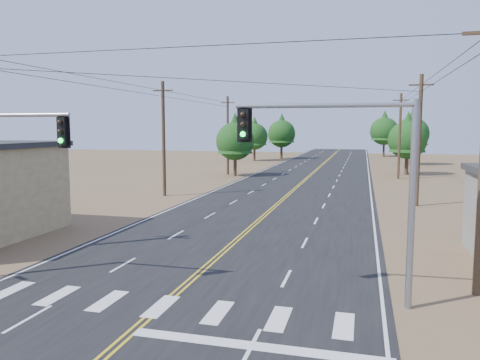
% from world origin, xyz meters
% --- Properties ---
extents(road, '(15.00, 200.00, 0.02)m').
position_xyz_m(road, '(0.00, 30.00, 0.01)').
color(road, black).
rests_on(road, ground).
extents(utility_pole_left_mid, '(1.80, 0.30, 10.00)m').
position_xyz_m(utility_pole_left_mid, '(-10.50, 32.00, 5.12)').
color(utility_pole_left_mid, '#4C3826').
rests_on(utility_pole_left_mid, ground).
extents(utility_pole_left_far, '(1.80, 0.30, 10.00)m').
position_xyz_m(utility_pole_left_far, '(-10.50, 52.00, 5.12)').
color(utility_pole_left_far, '#4C3826').
rests_on(utility_pole_left_far, ground).
extents(utility_pole_right_mid, '(1.80, 0.30, 10.00)m').
position_xyz_m(utility_pole_right_mid, '(10.50, 32.00, 5.12)').
color(utility_pole_right_mid, '#4C3826').
rests_on(utility_pole_right_mid, ground).
extents(utility_pole_right_far, '(1.80, 0.30, 10.00)m').
position_xyz_m(utility_pole_right_far, '(10.50, 52.00, 5.12)').
color(utility_pole_right_far, '#4C3826').
rests_on(utility_pole_right_far, ground).
extents(signal_mast_right, '(5.96, 0.65, 6.90)m').
position_xyz_m(signal_mast_right, '(6.28, 9.91, 4.69)').
color(signal_mast_right, gray).
rests_on(signal_mast_right, ground).
extents(tree_left_near, '(4.74, 4.74, 7.90)m').
position_xyz_m(tree_left_near, '(-9.03, 50.21, 4.83)').
color(tree_left_near, '#3F2D1E').
rests_on(tree_left_near, ground).
extents(tree_left_mid, '(4.84, 4.84, 8.06)m').
position_xyz_m(tree_left_mid, '(-12.89, 77.64, 4.93)').
color(tree_left_mid, '#3F2D1E').
rests_on(tree_left_mid, ground).
extents(tree_left_far, '(5.32, 5.32, 8.87)m').
position_xyz_m(tree_left_far, '(-9.00, 84.21, 5.43)').
color(tree_left_far, '#3F2D1E').
rests_on(tree_left_far, ground).
extents(tree_right_near, '(4.87, 4.87, 8.11)m').
position_xyz_m(tree_right_near, '(11.86, 57.40, 4.96)').
color(tree_right_near, '#3F2D1E').
rests_on(tree_right_near, ground).
extents(tree_right_mid, '(5.46, 5.46, 9.10)m').
position_xyz_m(tree_right_mid, '(14.00, 75.02, 5.57)').
color(tree_right_mid, '#3F2D1E').
rests_on(tree_right_mid, ground).
extents(tree_right_far, '(5.81, 5.81, 9.68)m').
position_xyz_m(tree_right_far, '(10.57, 96.93, 5.92)').
color(tree_right_far, '#3F2D1E').
rests_on(tree_right_far, ground).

